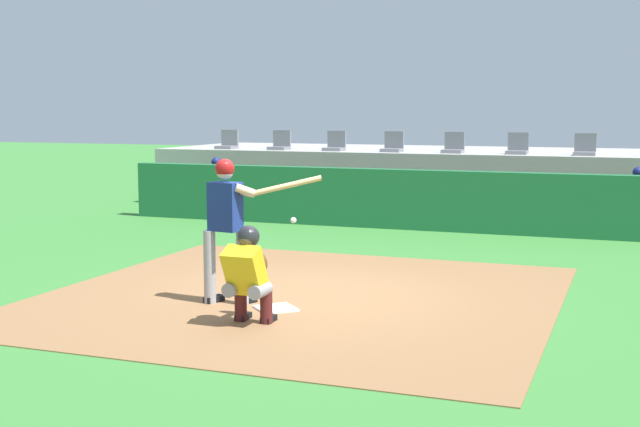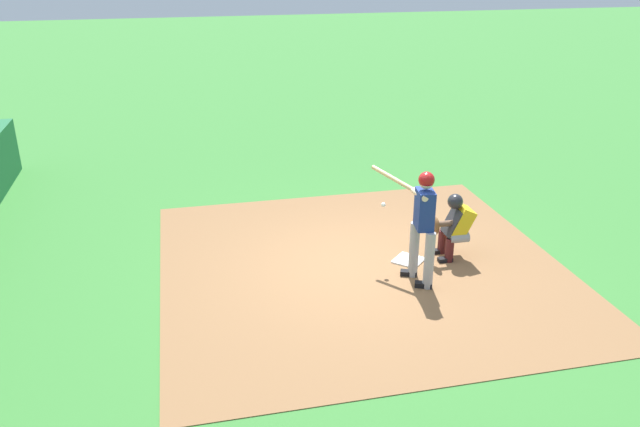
# 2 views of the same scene
# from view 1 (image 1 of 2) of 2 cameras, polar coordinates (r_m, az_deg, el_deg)

# --- Properties ---
(ground_plane) EXTENTS (80.00, 80.00, 0.00)m
(ground_plane) POSITION_cam_1_polar(r_m,az_deg,el_deg) (10.97, -1.30, -5.61)
(ground_plane) COLOR #387A33
(dirt_infield) EXTENTS (6.40, 6.40, 0.01)m
(dirt_infield) POSITION_cam_1_polar(r_m,az_deg,el_deg) (10.97, -1.30, -5.58)
(dirt_infield) COLOR olive
(dirt_infield) RESTS_ON ground
(home_plate) EXTENTS (0.62, 0.62, 0.02)m
(home_plate) POSITION_cam_1_polar(r_m,az_deg,el_deg) (10.25, -2.98, -6.39)
(home_plate) COLOR white
(home_plate) RESTS_ON dirt_infield
(batter_at_plate) EXTENTS (1.38, 0.66, 1.80)m
(batter_at_plate) POSITION_cam_1_polar(r_m,az_deg,el_deg) (10.42, -6.21, -0.53)
(batter_at_plate) COLOR #99999E
(batter_at_plate) RESTS_ON ground
(catcher_crouched) EXTENTS (0.49, 1.56, 1.13)m
(catcher_crouched) POSITION_cam_1_polar(r_m,az_deg,el_deg) (9.47, -4.81, -3.90)
(catcher_crouched) COLOR gray
(catcher_crouched) RESTS_ON ground
(dugout_wall) EXTENTS (13.00, 0.30, 1.20)m
(dugout_wall) POSITION_cam_1_polar(r_m,az_deg,el_deg) (17.00, 6.92, 0.91)
(dugout_wall) COLOR #1E6638
(dugout_wall) RESTS_ON ground
(dugout_bench) EXTENTS (11.80, 0.44, 0.45)m
(dugout_bench) POSITION_cam_1_polar(r_m,az_deg,el_deg) (18.01, 7.66, 0.04)
(dugout_bench) COLOR olive
(dugout_bench) RESTS_ON ground
(dugout_player_0) EXTENTS (0.49, 0.70, 1.30)m
(dugout_player_0) POSITION_cam_1_polar(r_m,az_deg,el_deg) (19.61, -7.15, 1.93)
(dugout_player_0) COLOR #939399
(dugout_player_0) RESTS_ON ground
(dugout_player_1) EXTENTS (0.49, 0.70, 1.30)m
(dugout_player_1) POSITION_cam_1_polar(r_m,az_deg,el_deg) (17.35, 20.55, 0.88)
(dugout_player_1) COLOR #939399
(dugout_player_1) RESTS_ON ground
(stands_platform) EXTENTS (15.00, 4.40, 1.40)m
(stands_platform) POSITION_cam_1_polar(r_m,az_deg,el_deg) (21.28, 9.76, 2.35)
(stands_platform) COLOR #9E9E99
(stands_platform) RESTS_ON ground
(stadium_seat_0) EXTENTS (0.46, 0.46, 0.48)m
(stadium_seat_0) POSITION_cam_1_polar(r_m,az_deg,el_deg) (21.66, -6.22, 4.71)
(stadium_seat_0) COLOR slate
(stadium_seat_0) RESTS_ON stands_platform
(stadium_seat_1) EXTENTS (0.46, 0.46, 0.48)m
(stadium_seat_1) POSITION_cam_1_polar(r_m,az_deg,el_deg) (21.05, -2.70, 4.67)
(stadium_seat_1) COLOR slate
(stadium_seat_1) RESTS_ON stands_platform
(stadium_seat_2) EXTENTS (0.46, 0.46, 0.48)m
(stadium_seat_2) POSITION_cam_1_polar(r_m,az_deg,el_deg) (20.52, 1.02, 4.62)
(stadium_seat_2) COLOR slate
(stadium_seat_2) RESTS_ON stands_platform
(stadium_seat_3) EXTENTS (0.46, 0.46, 0.48)m
(stadium_seat_3) POSITION_cam_1_polar(r_m,az_deg,el_deg) (20.08, 4.91, 4.54)
(stadium_seat_3) COLOR slate
(stadium_seat_3) RESTS_ON stands_platform
(stadium_seat_4) EXTENTS (0.46, 0.46, 0.48)m
(stadium_seat_4) POSITION_cam_1_polar(r_m,az_deg,el_deg) (19.73, 8.96, 4.44)
(stadium_seat_4) COLOR slate
(stadium_seat_4) RESTS_ON stands_platform
(stadium_seat_5) EXTENTS (0.46, 0.46, 0.48)m
(stadium_seat_5) POSITION_cam_1_polar(r_m,az_deg,el_deg) (19.49, 13.14, 4.31)
(stadium_seat_5) COLOR slate
(stadium_seat_5) RESTS_ON stands_platform
(stadium_seat_6) EXTENTS (0.46, 0.46, 0.48)m
(stadium_seat_6) POSITION_cam_1_polar(r_m,az_deg,el_deg) (19.36, 17.39, 4.15)
(stadium_seat_6) COLOR slate
(stadium_seat_6) RESTS_ON stands_platform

